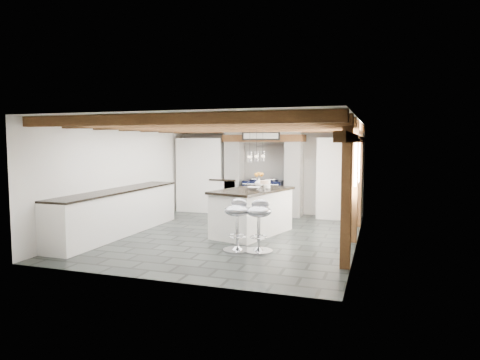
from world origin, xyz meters
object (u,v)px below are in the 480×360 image
(kitchen_island, at_px, (252,211))
(bar_stool_far, at_px, (237,219))
(range_cooker, at_px, (264,197))
(bar_stool_near, at_px, (259,220))

(kitchen_island, bearing_deg, bar_stool_far, -68.26)
(kitchen_island, xyz_separation_m, bar_stool_far, (0.15, -1.41, 0.09))
(range_cooker, distance_m, kitchen_island, 2.44)
(bar_stool_near, height_order, bar_stool_far, bar_stool_far)
(kitchen_island, distance_m, bar_stool_near, 1.46)
(range_cooker, distance_m, bar_stool_far, 3.85)
(range_cooker, height_order, bar_stool_near, range_cooker)
(bar_stool_near, xyz_separation_m, bar_stool_far, (-0.37, -0.05, 0.00))
(range_cooker, relative_size, bar_stool_far, 1.10)
(bar_stool_near, bearing_deg, range_cooker, 85.79)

